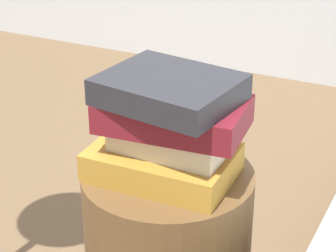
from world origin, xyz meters
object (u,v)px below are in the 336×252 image
book_ochre (163,162)px  book_cream (174,136)px  book_maroon (172,115)px  book_charcoal (169,89)px

book_ochre → book_cream: (0.02, 0.02, 0.05)m
book_cream → book_maroon: size_ratio=0.80×
book_cream → book_maroon: bearing=-76.0°
book_ochre → book_charcoal: bearing=-4.3°
book_cream → book_charcoal: 0.11m
book_ochre → book_maroon: (0.02, 0.00, 0.11)m
book_ochre → book_charcoal: 0.16m
book_ochre → book_maroon: size_ratio=1.01×
book_cream → book_charcoal: book_charcoal is taller
book_maroon → book_charcoal: size_ratio=1.14×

